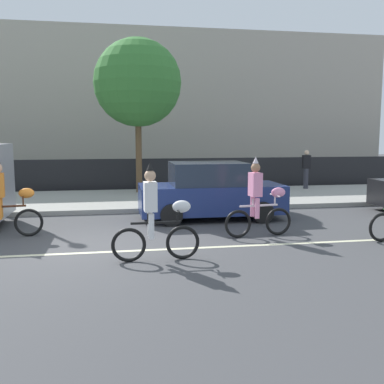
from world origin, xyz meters
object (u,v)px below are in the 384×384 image
Objects in this scene: parade_cyclist_zebra at (157,218)px; parked_car_navy at (210,192)px; parade_cyclist_orange at (5,203)px; parade_cyclist_pink at (259,202)px; pedestrian_onlooker at (306,168)px.

parade_cyclist_zebra is 0.47× the size of parked_car_navy.
parade_cyclist_orange reaches higher than parked_car_navy.
parade_cyclist_pink is 0.47× the size of parked_car_navy.
parade_cyclist_orange and parade_cyclist_pink have the same top height.
parade_cyclist_pink is 1.19× the size of pedestrian_onlooker.
parade_cyclist_pink is 8.89m from pedestrian_onlooker.
parade_cyclist_zebra and parade_cyclist_pink have the same top height.
parade_cyclist_pink is 2.50m from parked_car_navy.
parade_cyclist_orange is at bearing -147.66° from pedestrian_onlooker.
parade_cyclist_zebra is at bearing -37.56° from parade_cyclist_orange.
parked_car_navy is 2.53× the size of pedestrian_onlooker.
parade_cyclist_pink is at bearing -121.25° from pedestrian_onlooker.
parked_car_navy is at bearing 105.51° from parade_cyclist_pink.
parade_cyclist_orange is 1.00× the size of parade_cyclist_zebra.
parade_cyclist_orange is 1.00× the size of parade_cyclist_pink.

